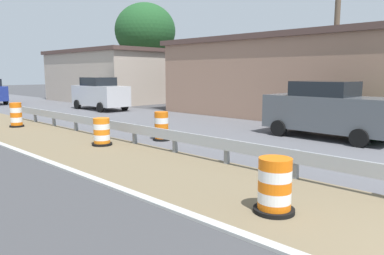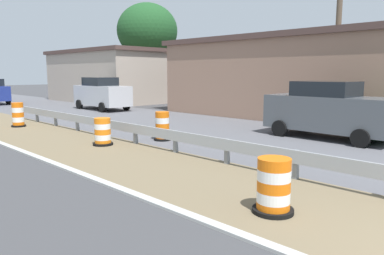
{
  "view_description": "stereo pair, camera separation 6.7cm",
  "coord_description": "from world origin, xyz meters",
  "px_view_note": "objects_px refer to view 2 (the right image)",
  "views": [
    {
      "loc": [
        -5.68,
        0.65,
        2.5
      ],
      "look_at": [
        0.8,
        6.98,
        1.15
      ],
      "focal_mm": 34.47,
      "sensor_mm": 36.0,
      "label": 1
    },
    {
      "loc": [
        -5.64,
        0.6,
        2.5
      ],
      "look_at": [
        0.8,
        6.98,
        1.15
      ],
      "focal_mm": 34.47,
      "sensor_mm": 36.0,
      "label": 2
    }
  ],
  "objects_px": {
    "car_mid_far_lane": "(329,110)",
    "utility_pole_near": "(338,30)",
    "traffic_barrel_close": "(162,127)",
    "car_trailing_near_lane": "(102,94)",
    "traffic_barrel_far": "(18,116)",
    "traffic_barrel_nearest": "(274,188)",
    "traffic_barrel_mid": "(103,133)"
  },
  "relations": [
    {
      "from": "traffic_barrel_mid",
      "to": "traffic_barrel_close",
      "type": "bearing_deg",
      "value": -20.22
    },
    {
      "from": "car_mid_far_lane",
      "to": "car_trailing_near_lane",
      "type": "bearing_deg",
      "value": -178.34
    },
    {
      "from": "traffic_barrel_far",
      "to": "car_trailing_near_lane",
      "type": "bearing_deg",
      "value": 31.03
    },
    {
      "from": "traffic_barrel_far",
      "to": "car_trailing_near_lane",
      "type": "relative_size",
      "value": 0.24
    },
    {
      "from": "traffic_barrel_close",
      "to": "car_mid_far_lane",
      "type": "height_order",
      "value": "car_mid_far_lane"
    },
    {
      "from": "traffic_barrel_nearest",
      "to": "traffic_barrel_mid",
      "type": "distance_m",
      "value": 7.76
    },
    {
      "from": "traffic_barrel_far",
      "to": "car_mid_far_lane",
      "type": "xyz_separation_m",
      "value": [
        7.19,
        -11.65,
        0.58
      ]
    },
    {
      "from": "car_mid_far_lane",
      "to": "utility_pole_near",
      "type": "bearing_deg",
      "value": 111.57
    },
    {
      "from": "traffic_barrel_close",
      "to": "car_mid_far_lane",
      "type": "distance_m",
      "value": 6.37
    },
    {
      "from": "traffic_barrel_nearest",
      "to": "traffic_barrel_mid",
      "type": "relative_size",
      "value": 1.05
    },
    {
      "from": "utility_pole_near",
      "to": "car_mid_far_lane",
      "type": "bearing_deg",
      "value": -159.85
    },
    {
      "from": "traffic_barrel_nearest",
      "to": "utility_pole_near",
      "type": "relative_size",
      "value": 0.12
    },
    {
      "from": "traffic_barrel_close",
      "to": "traffic_barrel_mid",
      "type": "bearing_deg",
      "value": 159.78
    },
    {
      "from": "utility_pole_near",
      "to": "traffic_barrel_mid",
      "type": "bearing_deg",
      "value": 157.16
    },
    {
      "from": "traffic_barrel_far",
      "to": "car_mid_far_lane",
      "type": "relative_size",
      "value": 0.23
    },
    {
      "from": "traffic_barrel_close",
      "to": "utility_pole_near",
      "type": "distance_m",
      "value": 8.96
    },
    {
      "from": "traffic_barrel_nearest",
      "to": "car_trailing_near_lane",
      "type": "distance_m",
      "value": 20.28
    },
    {
      "from": "traffic_barrel_far",
      "to": "traffic_barrel_mid",
      "type": "bearing_deg",
      "value": -86.8
    },
    {
      "from": "car_mid_far_lane",
      "to": "utility_pole_near",
      "type": "relative_size",
      "value": 0.57
    },
    {
      "from": "traffic_barrel_close",
      "to": "car_trailing_near_lane",
      "type": "xyz_separation_m",
      "value": [
        4.68,
        11.73,
        0.61
      ]
    },
    {
      "from": "traffic_barrel_close",
      "to": "car_trailing_near_lane",
      "type": "distance_m",
      "value": 12.64
    },
    {
      "from": "car_trailing_near_lane",
      "to": "traffic_barrel_far",
      "type": "bearing_deg",
      "value": -57.28
    },
    {
      "from": "car_mid_far_lane",
      "to": "traffic_barrel_close",
      "type": "bearing_deg",
      "value": -130.12
    },
    {
      "from": "traffic_barrel_close",
      "to": "traffic_barrel_mid",
      "type": "distance_m",
      "value": 2.21
    },
    {
      "from": "traffic_barrel_nearest",
      "to": "traffic_barrel_mid",
      "type": "xyz_separation_m",
      "value": [
        1.25,
        7.66,
        -0.03
      ]
    },
    {
      "from": "traffic_barrel_far",
      "to": "car_trailing_near_lane",
      "type": "xyz_separation_m",
      "value": [
        7.13,
        4.29,
        0.58
      ]
    },
    {
      "from": "traffic_barrel_mid",
      "to": "car_mid_far_lane",
      "type": "bearing_deg",
      "value": -36.08
    },
    {
      "from": "utility_pole_near",
      "to": "traffic_barrel_far",
      "type": "bearing_deg",
      "value": 132.73
    },
    {
      "from": "traffic_barrel_nearest",
      "to": "traffic_barrel_close",
      "type": "relative_size",
      "value": 0.94
    },
    {
      "from": "traffic_barrel_mid",
      "to": "car_trailing_near_lane",
      "type": "height_order",
      "value": "car_trailing_near_lane"
    },
    {
      "from": "car_trailing_near_lane",
      "to": "utility_pole_near",
      "type": "height_order",
      "value": "utility_pole_near"
    },
    {
      "from": "car_trailing_near_lane",
      "to": "car_mid_far_lane",
      "type": "xyz_separation_m",
      "value": [
        0.07,
        -15.93,
        -0.01
      ]
    }
  ]
}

